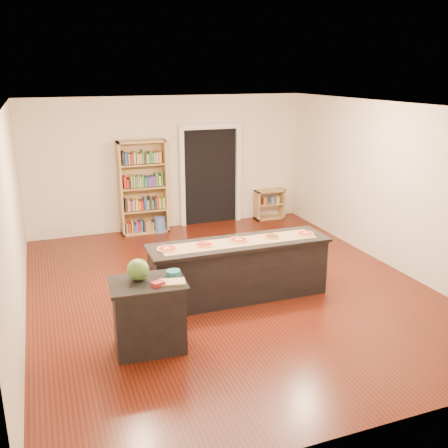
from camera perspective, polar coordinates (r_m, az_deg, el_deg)
name	(u,v)px	position (r m, az deg, el deg)	size (l,w,h in m)	color
room	(229,202)	(7.47, 0.54, 2.51)	(6.00, 7.00, 2.80)	beige
doorway	(210,170)	(10.99, -1.57, 6.20)	(1.40, 0.09, 2.21)	black
kitchen_island	(239,270)	(7.47, 1.74, -5.23)	(2.69, 0.73, 0.89)	black
side_counter	(149,315)	(6.22, -8.57, -10.25)	(0.90, 0.66, 0.89)	black
bookshelf	(143,187)	(10.47, -9.24, 4.14)	(0.97, 0.35, 1.94)	tan
low_shelf	(269,204)	(11.55, 5.22, 2.29)	(0.68, 0.29, 0.68)	tan
waste_bin	(160,225)	(10.64, -7.37, -0.07)	(0.23, 0.23, 0.33)	#4863A1
kraft_paper	(240,242)	(7.30, 1.80, -2.04)	(2.34, 0.42, 0.00)	#90694A
watermelon	(138,270)	(6.04, -9.80, -5.17)	(0.27, 0.27, 0.27)	#144214
cutting_board	(172,282)	(5.96, -5.93, -6.61)	(0.30, 0.20, 0.02)	tan
package_red	(158,284)	(5.89, -7.53, -6.79)	(0.14, 0.10, 0.05)	maroon
package_teal	(173,273)	(6.15, -5.82, -5.60)	(0.18, 0.18, 0.07)	#195966
pizza_a	(167,249)	(7.03, -6.51, -2.82)	(0.29, 0.29, 0.02)	#D4A751
pizza_b	(204,245)	(7.15, -2.30, -2.36)	(0.30, 0.30, 0.02)	#D4A751
pizza_c	(238,240)	(7.34, 1.64, -1.83)	(0.28, 0.28, 0.02)	#D4A751
pizza_d	(272,236)	(7.53, 5.52, -1.42)	(0.27, 0.27, 0.02)	#D4A751
pizza_e	(305,233)	(7.73, 9.28, -1.08)	(0.26, 0.26, 0.02)	#D4A751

